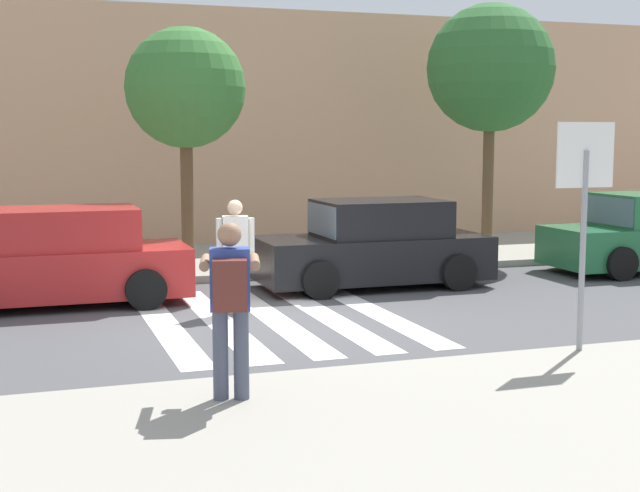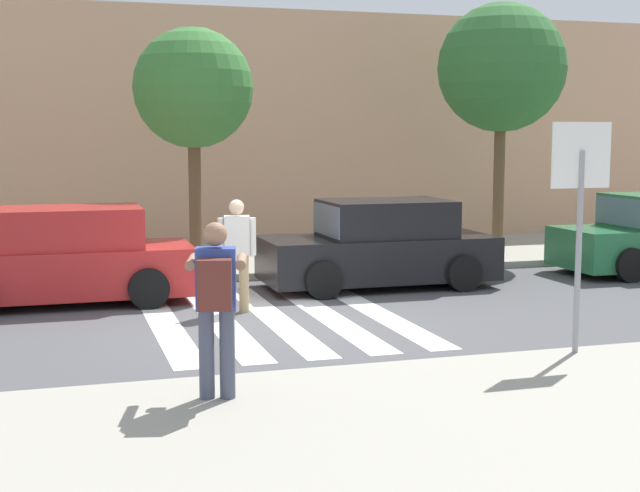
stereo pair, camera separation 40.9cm
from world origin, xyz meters
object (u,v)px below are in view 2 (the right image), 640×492
object	(u,v)px
pedestrian_crossing	(237,249)
parked_car_black	(380,247)
photographer_with_backpack	(216,295)
parked_car_red	(65,259)
street_tree_center	(193,89)
street_tree_east	(502,68)
stop_sign	(580,185)

from	to	relation	value
pedestrian_crossing	parked_car_black	size ratio (longest dim) A/B	0.42
photographer_with_backpack	parked_car_black	world-z (taller)	photographer_with_backpack
parked_car_red	parked_car_black	distance (m)	5.39
street_tree_center	parked_car_red	bearing A→B (deg)	-135.98
photographer_with_backpack	street_tree_center	xyz separation A→B (m)	(1.18, 8.76, 2.39)
parked_car_black	street_tree_center	distance (m)	4.71
photographer_with_backpack	parked_car_black	size ratio (longest dim) A/B	0.42
pedestrian_crossing	parked_car_black	bearing A→B (deg)	27.68
pedestrian_crossing	street_tree_east	xyz separation A→B (m)	(6.67, 4.24, 3.14)
pedestrian_crossing	parked_car_red	bearing A→B (deg)	148.76
parked_car_red	street_tree_center	distance (m)	4.47
photographer_with_backpack	parked_car_red	distance (m)	6.51
street_tree_east	pedestrian_crossing	bearing A→B (deg)	-147.54
photographer_with_backpack	parked_car_red	xyz separation A→B (m)	(-1.31, 6.36, -0.44)
parked_car_red	parked_car_black	size ratio (longest dim) A/B	1.00
parked_car_red	parked_car_black	bearing A→B (deg)	0.00
stop_sign	parked_car_red	world-z (taller)	stop_sign
pedestrian_crossing	street_tree_east	bearing A→B (deg)	32.46
pedestrian_crossing	street_tree_east	world-z (taller)	street_tree_east
parked_car_black	parked_car_red	bearing A→B (deg)	180.00
stop_sign	parked_car_black	xyz separation A→B (m)	(-0.31, 5.71, -1.38)
parked_car_red	street_tree_east	bearing A→B (deg)	16.56
pedestrian_crossing	parked_car_red	world-z (taller)	pedestrian_crossing
stop_sign	parked_car_red	distance (m)	8.18
parked_car_black	photographer_with_backpack	bearing A→B (deg)	-122.70
street_tree_east	photographer_with_backpack	bearing A→B (deg)	-130.87
street_tree_center	street_tree_east	bearing A→B (deg)	2.78
stop_sign	parked_car_black	size ratio (longest dim) A/B	0.66
stop_sign	parked_car_red	bearing A→B (deg)	134.93
stop_sign	street_tree_center	bearing A→B (deg)	111.60
stop_sign	parked_car_red	size ratio (longest dim) A/B	0.66
parked_car_red	parked_car_black	xyz separation A→B (m)	(5.39, 0.00, 0.00)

